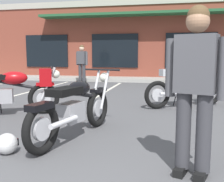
% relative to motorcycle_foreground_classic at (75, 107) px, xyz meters
% --- Properties ---
extents(ground_plane, '(80.00, 80.00, 0.00)m').
position_rel_motorcycle_foreground_classic_xyz_m(ground_plane, '(0.51, 1.15, -0.46)').
color(ground_plane, '#515154').
extents(sidewalk_kerb, '(22.00, 1.80, 0.14)m').
position_rel_motorcycle_foreground_classic_xyz_m(sidewalk_kerb, '(0.51, 9.17, -0.39)').
color(sidewalk_kerb, '#A8A59E').
rests_on(sidewalk_kerb, ground_plane).
extents(brick_storefront_building, '(18.63, 7.07, 3.98)m').
position_rel_motorcycle_foreground_classic_xyz_m(brick_storefront_building, '(0.51, 12.94, 1.53)').
color(brick_storefront_building, brown).
rests_on(brick_storefront_building, ground_plane).
extents(painted_stall_lines, '(12.48, 4.80, 0.01)m').
position_rel_motorcycle_foreground_classic_xyz_m(painted_stall_lines, '(0.51, 5.57, -0.46)').
color(painted_stall_lines, silver).
rests_on(painted_stall_lines, ground_plane).
extents(motorcycle_foreground_classic, '(0.82, 2.08, 0.98)m').
position_rel_motorcycle_foreground_classic_xyz_m(motorcycle_foreground_classic, '(0.00, 0.00, 0.00)').
color(motorcycle_foreground_classic, black).
rests_on(motorcycle_foreground_classic, ground_plane).
extents(motorcycle_silver_naked, '(1.96, 1.19, 0.98)m').
position_rel_motorcycle_foreground_classic_xyz_m(motorcycle_silver_naked, '(-1.74, 1.17, 0.07)').
color(motorcycle_silver_naked, black).
rests_on(motorcycle_silver_naked, ground_plane).
extents(motorcycle_green_cafe_racer, '(1.89, 1.31, 0.98)m').
position_rel_motorcycle_foreground_classic_xyz_m(motorcycle_green_cafe_racer, '(1.82, 2.85, 0.07)').
color(motorcycle_green_cafe_racer, black).
rests_on(motorcycle_green_cafe_racer, ground_plane).
extents(person_in_black_shirt, '(0.60, 0.37, 1.68)m').
position_rel_motorcycle_foreground_classic_xyz_m(person_in_black_shirt, '(1.57, -0.94, 0.49)').
color(person_in_black_shirt, black).
rests_on(person_in_black_shirt, ground_plane).
extents(person_in_shorts_foreground, '(0.45, 0.53, 1.68)m').
position_rel_motorcycle_foreground_classic_xyz_m(person_in_shorts_foreground, '(2.89, 6.33, 0.49)').
color(person_in_shorts_foreground, black).
rests_on(person_in_shorts_foreground, ground_plane).
extents(person_by_back_row, '(0.61, 0.31, 1.68)m').
position_rel_motorcycle_foreground_classic_xyz_m(person_by_back_row, '(1.67, 6.99, 0.49)').
color(person_by_back_row, black).
rests_on(person_by_back_row, ground_plane).
extents(person_near_building, '(0.60, 0.36, 1.68)m').
position_rel_motorcycle_foreground_classic_xyz_m(person_near_building, '(-2.39, 7.65, 0.49)').
color(person_near_building, black).
rests_on(person_near_building, ground_plane).
extents(helmet_on_pavement, '(0.26, 0.26, 0.26)m').
position_rel_motorcycle_foreground_classic_xyz_m(helmet_on_pavement, '(-0.60, -0.80, -0.33)').
color(helmet_on_pavement, silver).
rests_on(helmet_on_pavement, ground_plane).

